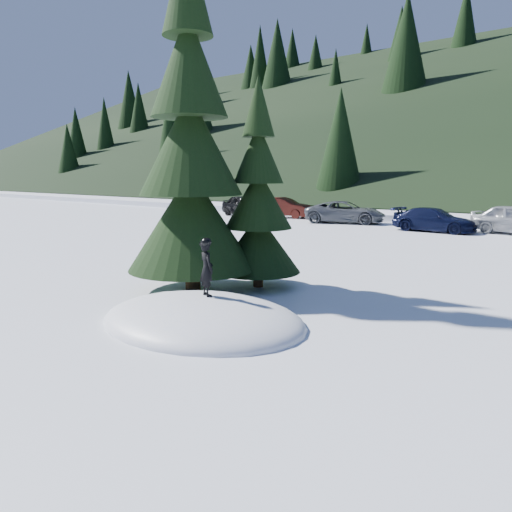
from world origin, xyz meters
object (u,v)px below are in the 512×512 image
Objects in this scene: spruce_tall at (190,158)px; car_3 at (434,220)px; car_0 at (245,206)px; car_2 at (345,212)px; spruce_short at (258,207)px; child_skier at (207,269)px; car_1 at (283,208)px.

spruce_tall is 2.05× the size of car_3.
car_0 is (-13.84, 17.91, -2.57)m from spruce_tall.
car_2 is at bearing -70.36° from car_0.
child_skier is (1.07, -2.93, -1.06)m from spruce_short.
car_3 is (13.66, -0.89, -0.14)m from car_0.
car_0 is at bearing 72.28° from car_2.
car_0 reaches higher than car_2.
spruce_tall is 2.08× the size of car_1.
child_skier is at bearing -160.05° from car_1.
spruce_tall is 7.68× the size of child_skier.
spruce_short reaches higher than car_3.
car_0 is at bearing 86.65° from car_3.
car_1 is (-13.27, 20.35, -0.36)m from child_skier.
spruce_short is (1.00, 1.40, -1.22)m from spruce_tall.
car_0 is (-14.84, 16.51, -1.36)m from spruce_short.
child_skier is 24.29m from car_1.
car_3 is at bearing -62.04° from child_skier.
car_2 is at bearing 112.74° from spruce_short.
car_0 is 2.80m from car_1.
car_2 is (7.83, 0.22, -0.08)m from car_0.
car_1 is 0.87× the size of car_2.
spruce_tall is 1.81× the size of car_2.
car_3 is (-1.18, 15.62, -1.49)m from spruce_short.
child_skier is 25.12m from car_0.
car_0 is 13.69m from car_3.
car_0 is (-15.91, 19.44, -0.29)m from child_skier.
child_skier is at bearing -36.50° from spruce_tall.
car_3 is at bearing -112.42° from car_1.
car_1 is at bearing -52.96° from car_0.
car_3 is (-2.25, 18.55, -0.43)m from child_skier.
spruce_short is at bearing -176.56° from car_2.
car_2 is 1.14× the size of car_3.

